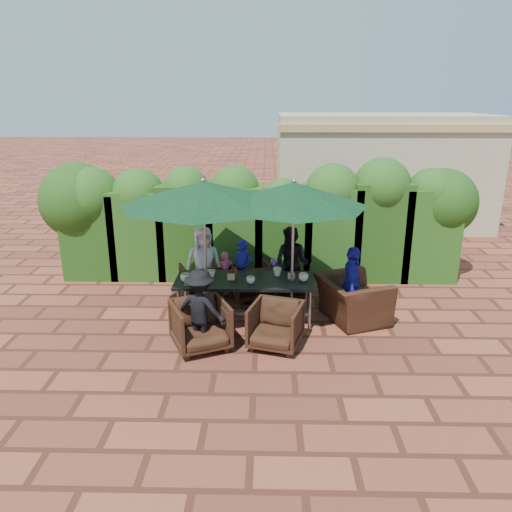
{
  "coord_description": "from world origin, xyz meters",
  "views": [
    {
      "loc": [
        0.16,
        -7.83,
        3.7
      ],
      "look_at": [
        -0.02,
        0.4,
        1.05
      ],
      "focal_mm": 35.0,
      "sensor_mm": 36.0,
      "label": 1
    }
  ],
  "objects_px": {
    "umbrella_right": "(294,194)",
    "chair_far_mid": "(252,279)",
    "umbrella_left": "(203,193)",
    "dining_table": "(245,284)",
    "chair_far_left": "(201,279)",
    "chair_near_right": "(276,323)",
    "chair_end_right": "(353,293)",
    "chair_far_right": "(294,281)",
    "chair_near_left": "(200,323)"
  },
  "relations": [
    {
      "from": "chair_near_right",
      "to": "chair_end_right",
      "type": "xyz_separation_m",
      "value": [
        1.33,
        1.0,
        0.11
      ]
    },
    {
      "from": "umbrella_right",
      "to": "chair_far_mid",
      "type": "xyz_separation_m",
      "value": [
        -0.71,
        1.04,
        -1.84
      ]
    },
    {
      "from": "chair_end_right",
      "to": "dining_table",
      "type": "bearing_deg",
      "value": 71.77
    },
    {
      "from": "chair_far_left",
      "to": "chair_end_right",
      "type": "xyz_separation_m",
      "value": [
        2.74,
        -0.98,
        0.14
      ]
    },
    {
      "from": "chair_far_left",
      "to": "chair_end_right",
      "type": "distance_m",
      "value": 2.91
    },
    {
      "from": "chair_far_mid",
      "to": "chair_near_left",
      "type": "bearing_deg",
      "value": 52.73
    },
    {
      "from": "umbrella_right",
      "to": "chair_far_mid",
      "type": "distance_m",
      "value": 2.23
    },
    {
      "from": "chair_far_mid",
      "to": "chair_far_right",
      "type": "bearing_deg",
      "value": 164.22
    },
    {
      "from": "umbrella_left",
      "to": "chair_far_left",
      "type": "height_order",
      "value": "umbrella_left"
    },
    {
      "from": "umbrella_left",
      "to": "chair_far_right",
      "type": "bearing_deg",
      "value": 33.44
    },
    {
      "from": "chair_far_left",
      "to": "chair_near_right",
      "type": "distance_m",
      "value": 2.43
    },
    {
      "from": "chair_far_left",
      "to": "chair_far_mid",
      "type": "xyz_separation_m",
      "value": [
        0.98,
        -0.04,
        0.02
      ]
    },
    {
      "from": "chair_far_right",
      "to": "chair_near_right",
      "type": "distance_m",
      "value": 2.0
    },
    {
      "from": "umbrella_left",
      "to": "chair_near_left",
      "type": "relative_size",
      "value": 3.3
    },
    {
      "from": "chair_far_left",
      "to": "chair_far_mid",
      "type": "height_order",
      "value": "chair_far_mid"
    },
    {
      "from": "chair_far_right",
      "to": "chair_near_right",
      "type": "relative_size",
      "value": 0.89
    },
    {
      "from": "dining_table",
      "to": "umbrella_right",
      "type": "bearing_deg",
      "value": -2.9
    },
    {
      "from": "chair_far_mid",
      "to": "chair_end_right",
      "type": "distance_m",
      "value": 2.0
    },
    {
      "from": "chair_far_left",
      "to": "chair_near_right",
      "type": "height_order",
      "value": "chair_near_right"
    },
    {
      "from": "chair_far_left",
      "to": "chair_far_right",
      "type": "height_order",
      "value": "chair_far_left"
    },
    {
      "from": "chair_far_mid",
      "to": "chair_near_left",
      "type": "height_order",
      "value": "chair_near_left"
    },
    {
      "from": "chair_far_mid",
      "to": "dining_table",
      "type": "bearing_deg",
      "value": 67.99
    },
    {
      "from": "umbrella_right",
      "to": "chair_far_left",
      "type": "distance_m",
      "value": 2.73
    },
    {
      "from": "chair_far_right",
      "to": "chair_end_right",
      "type": "relative_size",
      "value": 0.6
    },
    {
      "from": "chair_far_mid",
      "to": "umbrella_left",
      "type": "bearing_deg",
      "value": 35.97
    },
    {
      "from": "chair_far_left",
      "to": "dining_table",
      "type": "bearing_deg",
      "value": 107.59
    },
    {
      "from": "umbrella_right",
      "to": "chair_far_right",
      "type": "distance_m",
      "value": 2.16
    },
    {
      "from": "chair_near_right",
      "to": "chair_end_right",
      "type": "height_order",
      "value": "chair_end_right"
    },
    {
      "from": "chair_near_left",
      "to": "chair_end_right",
      "type": "relative_size",
      "value": 0.72
    },
    {
      "from": "dining_table",
      "to": "chair_near_right",
      "type": "bearing_deg",
      "value": -61.43
    },
    {
      "from": "umbrella_left",
      "to": "chair_far_mid",
      "type": "relative_size",
      "value": 3.62
    },
    {
      "from": "chair_near_left",
      "to": "chair_end_right",
      "type": "distance_m",
      "value": 2.7
    },
    {
      "from": "umbrella_left",
      "to": "chair_far_mid",
      "type": "xyz_separation_m",
      "value": [
        0.74,
        1.0,
        -1.84
      ]
    },
    {
      "from": "chair_far_left",
      "to": "chair_far_mid",
      "type": "distance_m",
      "value": 0.98
    },
    {
      "from": "umbrella_left",
      "to": "umbrella_right",
      "type": "height_order",
      "value": "same"
    },
    {
      "from": "umbrella_right",
      "to": "chair_far_right",
      "type": "xyz_separation_m",
      "value": [
        0.1,
        1.07,
        -1.87
      ]
    },
    {
      "from": "dining_table",
      "to": "chair_end_right",
      "type": "height_order",
      "value": "chair_end_right"
    },
    {
      "from": "umbrella_right",
      "to": "chair_near_right",
      "type": "height_order",
      "value": "umbrella_right"
    },
    {
      "from": "umbrella_right",
      "to": "chair_far_mid",
      "type": "height_order",
      "value": "umbrella_right"
    },
    {
      "from": "chair_near_right",
      "to": "chair_far_right",
      "type": "bearing_deg",
      "value": 95.7
    },
    {
      "from": "chair_far_mid",
      "to": "chair_far_right",
      "type": "height_order",
      "value": "chair_far_mid"
    },
    {
      "from": "umbrella_right",
      "to": "chair_far_mid",
      "type": "bearing_deg",
      "value": 124.22
    },
    {
      "from": "dining_table",
      "to": "chair_far_left",
      "type": "xyz_separation_m",
      "value": [
        -0.9,
        1.05,
        -0.32
      ]
    },
    {
      "from": "dining_table",
      "to": "umbrella_left",
      "type": "xyz_separation_m",
      "value": [
        -0.66,
        0.01,
        1.54
      ]
    },
    {
      "from": "umbrella_left",
      "to": "umbrella_right",
      "type": "distance_m",
      "value": 1.45
    },
    {
      "from": "chair_far_left",
      "to": "chair_near_left",
      "type": "height_order",
      "value": "chair_near_left"
    },
    {
      "from": "dining_table",
      "to": "umbrella_right",
      "type": "height_order",
      "value": "umbrella_right"
    },
    {
      "from": "umbrella_left",
      "to": "chair_far_left",
      "type": "xyz_separation_m",
      "value": [
        -0.24,
        1.04,
        -1.86
      ]
    },
    {
      "from": "chair_far_left",
      "to": "umbrella_left",
      "type": "bearing_deg",
      "value": 80.0
    },
    {
      "from": "chair_near_left",
      "to": "chair_near_right",
      "type": "distance_m",
      "value": 1.15
    }
  ]
}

